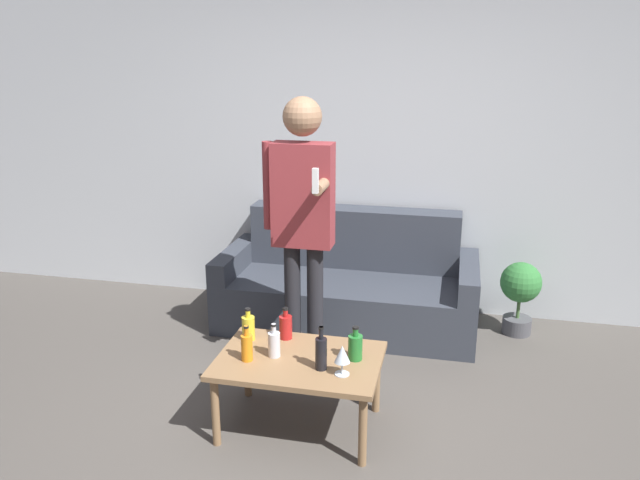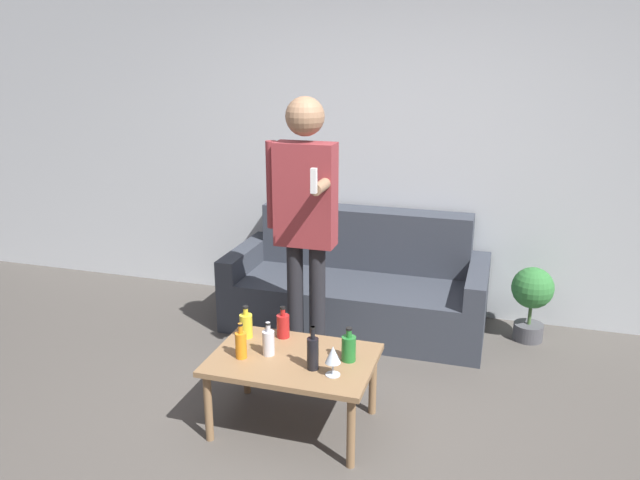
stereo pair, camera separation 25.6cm
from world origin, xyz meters
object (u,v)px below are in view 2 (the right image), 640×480
(couch, at_px, (358,287))
(bottle_orange, at_px, (313,352))
(person_standing_front, at_px, (305,211))
(coffee_table, at_px, (293,365))

(couch, height_order, bottle_orange, couch)
(bottle_orange, distance_m, person_standing_front, 0.97)
(couch, xyz_separation_m, person_standing_front, (-0.16, -0.79, 0.78))
(person_standing_front, bearing_deg, coffee_table, -77.60)
(bottle_orange, relative_size, person_standing_front, 0.14)
(couch, bearing_deg, coffee_table, -90.50)
(couch, height_order, person_standing_front, person_standing_front)
(coffee_table, distance_m, bottle_orange, 0.22)
(couch, xyz_separation_m, bottle_orange, (0.13, -1.54, 0.23))
(coffee_table, height_order, bottle_orange, bottle_orange)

